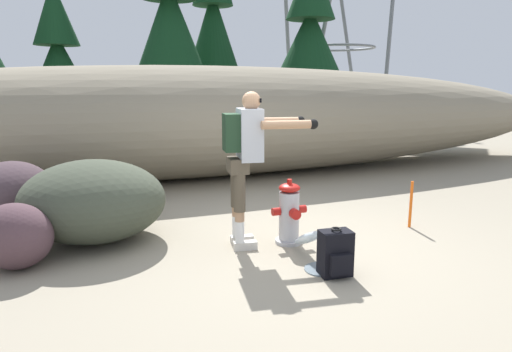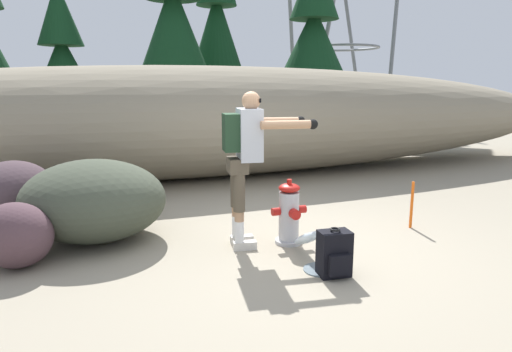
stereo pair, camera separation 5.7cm
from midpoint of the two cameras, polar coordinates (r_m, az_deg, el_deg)
The scene contains 14 objects.
ground_plane at distance 5.08m, azimuth 4.05°, elevation -9.37°, with size 56.00×56.00×0.04m, color gray.
dirt_embankment at distance 8.92m, azimuth -7.33°, elevation 6.90°, with size 17.69×3.20×2.15m, color gray.
fire_hydrant at distance 5.13m, azimuth 3.93°, elevation -4.87°, with size 0.41×0.36×0.75m.
hydrant_water_jet at distance 4.71m, azimuth 6.62°, elevation -8.49°, with size 0.36×0.86×0.43m.
utility_worker at distance 4.86m, azimuth -1.42°, elevation 3.35°, with size 1.01×0.61×1.72m.
spare_backpack at distance 4.38m, azimuth 9.73°, elevation -9.73°, with size 0.31×0.30×0.47m.
boulder_large at distance 5.54m, azimuth -20.31°, elevation -2.95°, with size 1.52×1.66×0.95m, color #3D4435.
boulder_mid at distance 6.44m, azimuth -28.94°, elevation -2.14°, with size 1.14×1.03×0.85m, color #45353B.
boulder_small at distance 5.06m, azimuth -28.64°, elevation -6.73°, with size 0.78×0.67×0.65m, color #4D363D.
pine_tree_left at distance 14.83m, azimuth -24.01°, elevation 13.74°, with size 2.00×2.00×4.75m.
pine_tree_center at distance 14.64m, azimuth -11.08°, elevation 19.42°, with size 2.64×2.64×7.12m.
pine_tree_right at distance 16.66m, azimuth -5.59°, elevation 19.19°, with size 2.18×2.18×7.26m.
pine_tree_far_right at distance 16.52m, azimuth 6.80°, elevation 17.84°, with size 2.65×2.65×6.29m.
survey_stake at distance 6.01m, azimuth 18.87°, elevation -3.45°, with size 0.04×0.04×0.60m, color #E55914.
Camera 1 is at (-1.97, -4.32, 1.80)m, focal length 31.39 mm.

